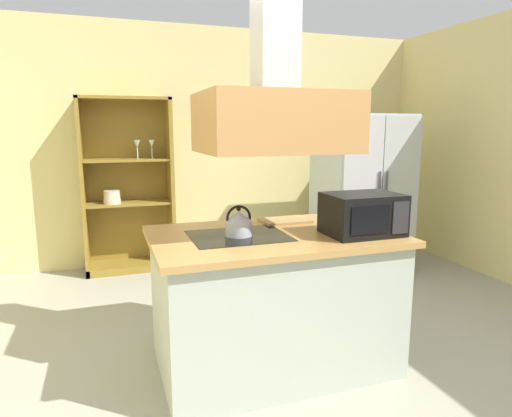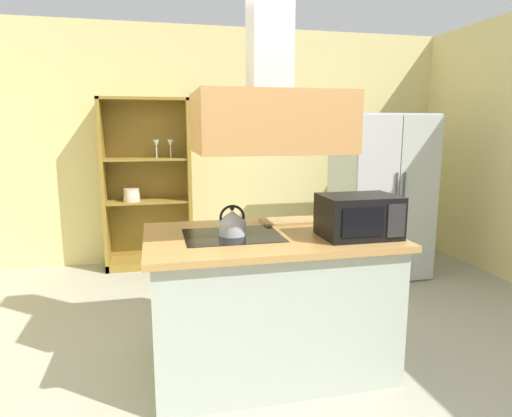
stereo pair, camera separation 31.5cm
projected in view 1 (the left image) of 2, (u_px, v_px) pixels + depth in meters
The scene contains 9 objects.
ground_plane at pixel (276, 394), 2.66m from camera, with size 7.80×7.80×0.00m, color #9E9C8A.
wall_back at pixel (183, 146), 5.20m from camera, with size 6.00×0.12×2.70m, color #E1D188.
kitchen_island at pixel (273, 299), 2.93m from camera, with size 1.56×0.99×0.90m.
range_hood at pixel (275, 102), 2.70m from camera, with size 0.90×0.70×1.28m.
refrigerator at pixel (362, 194), 4.85m from camera, with size 0.90×0.77×1.70m.
dish_cabinet at pixel (128, 195), 4.88m from camera, with size 0.96×0.40×1.88m.
kettle at pixel (239, 223), 2.76m from camera, with size 0.17×0.17×0.19m.
cutting_board at pixel (285, 220), 3.19m from camera, with size 0.34×0.24×0.02m, color tan.
microwave at pixel (363, 214), 2.80m from camera, with size 0.46×0.35×0.26m.
Camera 1 is at (-0.89, -2.24, 1.57)m, focal length 31.22 mm.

